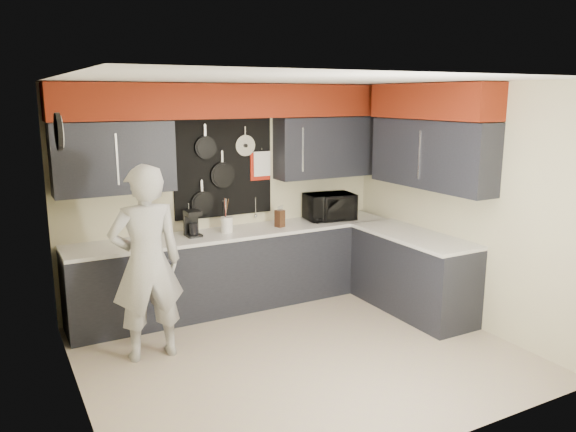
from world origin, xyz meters
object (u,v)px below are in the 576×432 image
coffee_maker (192,223)px  person (147,263)px  knife_block (280,219)px  utensil_crock (227,225)px  microwave (330,207)px

coffee_maker → person: person is taller
knife_block → utensil_crock: size_ratio=1.15×
microwave → knife_block: 0.75m
knife_block → utensil_crock: bearing=156.5°
knife_block → person: person is taller
knife_block → coffee_maker: coffee_maker is taller
utensil_crock → coffee_maker: bearing=177.2°
knife_block → coffee_maker: size_ratio=0.70×
microwave → coffee_maker: bearing=-172.1°
knife_block → utensil_crock: (-0.66, 0.06, -0.01)m
microwave → utensil_crock: microwave is taller
knife_block → coffee_maker: (-1.06, 0.08, 0.05)m
coffee_maker → utensil_crock: bearing=-3.9°
utensil_crock → coffee_maker: coffee_maker is taller
person → coffee_maker: bearing=-130.1°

